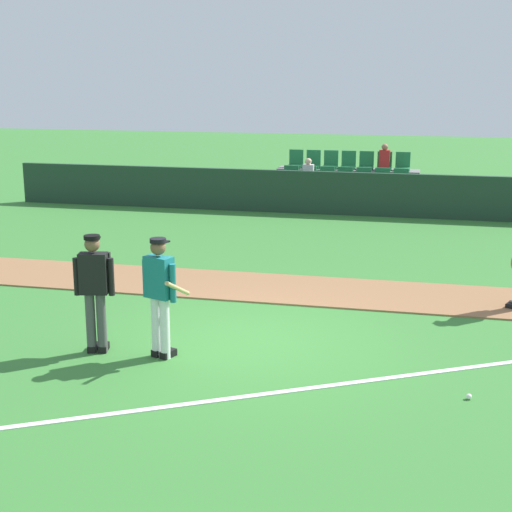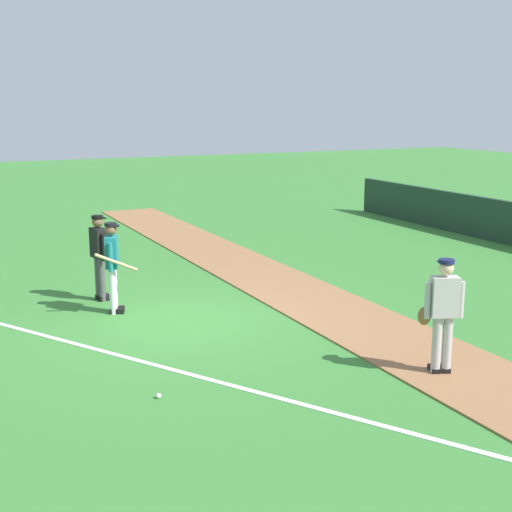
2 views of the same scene
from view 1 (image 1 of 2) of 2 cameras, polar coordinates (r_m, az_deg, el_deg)
ground_plane at (r=11.75m, az=-0.30°, el=-6.38°), size 80.00×80.00×0.00m
infield_dirt_path at (r=14.46m, az=2.39°, el=-2.47°), size 28.00×1.97×0.03m
foul_line_chalk at (r=11.00m, az=14.61°, el=-8.22°), size 10.38×6.19×0.01m
dugout_fence at (r=22.09m, az=6.32°, el=4.67°), size 20.00×0.16×1.24m
stadium_bleachers at (r=23.53m, az=6.75°, el=4.89°), size 4.45×2.10×1.90m
batter_teal_jersey at (r=10.89m, az=-7.18°, el=-2.76°), size 0.60×0.80×1.76m
umpire_home_plate at (r=11.26m, az=-11.97°, el=-2.24°), size 0.58×0.36×1.76m
baseball at (r=10.11m, az=15.63°, el=-10.09°), size 0.07×0.07×0.07m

